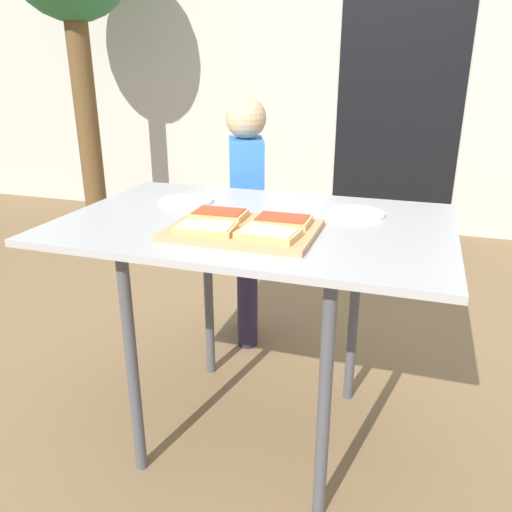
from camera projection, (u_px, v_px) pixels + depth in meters
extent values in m
plane|color=olive|center=(255.00, 428.00, 1.82)|extent=(16.00, 16.00, 0.00)
cube|color=#BCB7A8|center=(367.00, 63.00, 3.77)|extent=(8.00, 0.20, 2.48)
cube|color=black|center=(399.00, 98.00, 3.69)|extent=(0.90, 0.02, 2.00)
cube|color=#AAA6A3|center=(254.00, 223.00, 1.55)|extent=(1.17, 0.77, 0.02)
cylinder|color=#4C4C51|center=(132.00, 366.00, 1.51)|extent=(0.04, 0.04, 0.76)
cylinder|color=#4C4C51|center=(324.00, 404.00, 1.34)|extent=(0.04, 0.04, 0.76)
cylinder|color=#4C4C51|center=(208.00, 290.00, 2.02)|extent=(0.04, 0.04, 0.76)
cylinder|color=#4C4C51|center=(354.00, 310.00, 1.86)|extent=(0.04, 0.04, 0.76)
cube|color=tan|center=(243.00, 230.00, 1.42)|extent=(0.41, 0.29, 0.02)
cube|color=#E2A95E|center=(268.00, 234.00, 1.33)|extent=(0.17, 0.12, 0.02)
cube|color=#FBD399|center=(269.00, 230.00, 1.33)|extent=(0.15, 0.11, 0.00)
cube|color=#E2A95E|center=(219.00, 215.00, 1.50)|extent=(0.16, 0.11, 0.02)
cube|color=#AC3B1D|center=(219.00, 211.00, 1.50)|extent=(0.15, 0.10, 0.00)
cube|color=#E2A95E|center=(282.00, 221.00, 1.44)|extent=(0.16, 0.11, 0.02)
cube|color=#AC3B1D|center=(282.00, 217.00, 1.44)|extent=(0.14, 0.10, 0.00)
cube|color=#E2A95E|center=(206.00, 229.00, 1.37)|extent=(0.17, 0.12, 0.02)
cube|color=#FBD399|center=(206.00, 225.00, 1.37)|extent=(0.15, 0.11, 0.00)
cylinder|color=white|center=(355.00, 214.00, 1.59)|extent=(0.18, 0.18, 0.01)
cylinder|color=white|center=(186.00, 201.00, 1.74)|extent=(0.18, 0.18, 0.01)
cylinder|color=#2B2239|center=(246.00, 282.00, 2.40)|extent=(0.09, 0.09, 0.52)
cylinder|color=#2B2239|center=(248.00, 294.00, 2.27)|extent=(0.09, 0.09, 0.52)
cube|color=blue|center=(246.00, 188.00, 2.17)|extent=(0.22, 0.27, 0.42)
sphere|color=tan|center=(246.00, 118.00, 2.07)|extent=(0.17, 0.17, 0.17)
cylinder|color=brown|center=(87.00, 122.00, 3.71)|extent=(0.16, 0.16, 1.66)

